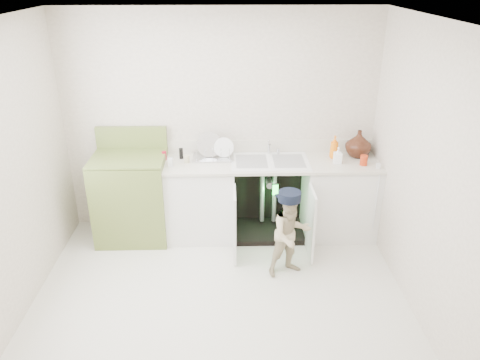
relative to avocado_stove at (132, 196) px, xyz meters
name	(u,v)px	position (x,y,z in m)	size (l,w,h in m)	color
ground	(220,298)	(1.00, -1.18, -0.51)	(3.50, 3.50, 0.00)	beige
room_shell	(218,178)	(1.00, -1.18, 0.74)	(6.00, 5.50, 1.26)	beige
counter_run	(271,196)	(1.57, 0.03, -0.04)	(2.44, 1.02, 1.20)	white
avocado_stove	(132,196)	(0.00, 0.00, 0.00)	(0.79, 0.65, 1.23)	olive
repair_worker	(291,233)	(1.70, -0.77, -0.05)	(0.53, 0.70, 0.91)	#C0AC8A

